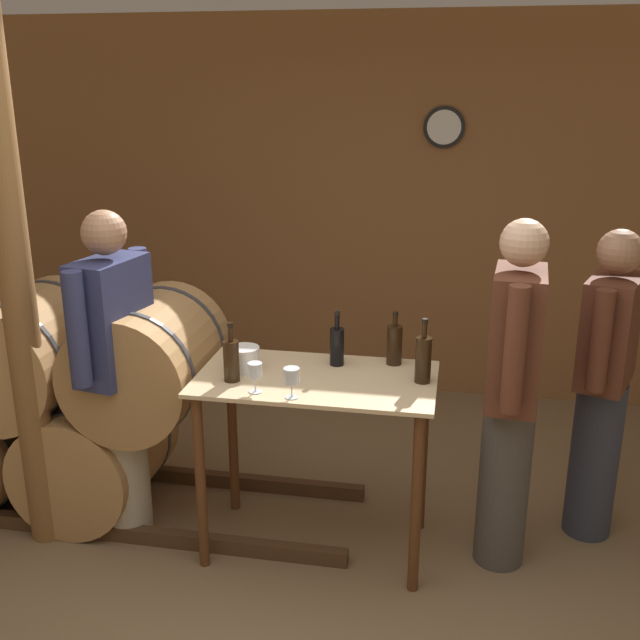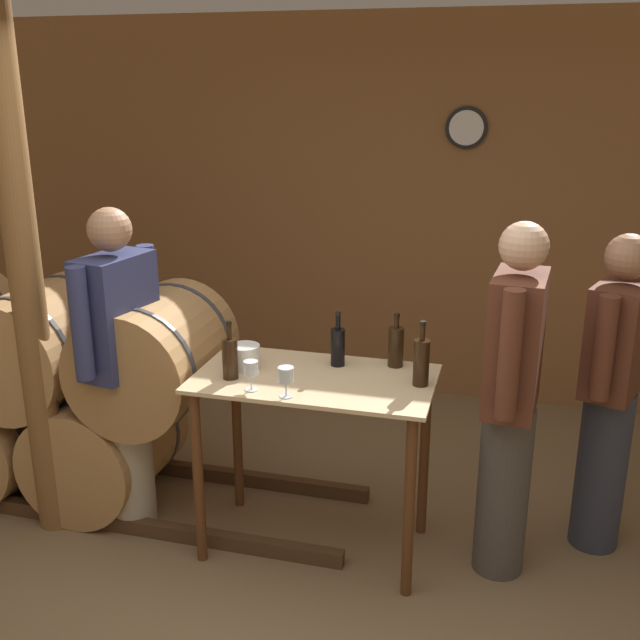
% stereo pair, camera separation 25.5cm
% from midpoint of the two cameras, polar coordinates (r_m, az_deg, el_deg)
% --- Properties ---
extents(back_wall, '(8.40, 0.08, 2.70)m').
position_cam_midpoint_polar(back_wall, '(5.43, 2.87, 8.29)').
color(back_wall, brown).
rests_on(back_wall, ground_plane).
extents(barrel_rack, '(4.22, 0.76, 1.22)m').
position_cam_midpoint_polar(barrel_rack, '(4.50, -24.36, -5.54)').
color(barrel_rack, '#4C331E').
rests_on(barrel_rack, ground_plane).
extents(tasting_table, '(1.13, 0.63, 0.92)m').
position_cam_midpoint_polar(tasting_table, '(3.60, -2.34, -7.14)').
color(tasting_table, '#D1B284').
rests_on(tasting_table, ground_plane).
extents(wooden_post, '(0.16, 0.16, 2.70)m').
position_cam_midpoint_polar(wooden_post, '(3.80, -23.94, 2.53)').
color(wooden_post, brown).
rests_on(wooden_post, ground_plane).
extents(wine_bottle_far_left, '(0.07, 0.07, 0.28)m').
position_cam_midpoint_polar(wine_bottle_far_left, '(3.49, -8.86, -3.01)').
color(wine_bottle_far_left, black).
rests_on(wine_bottle_far_left, tasting_table).
extents(wine_bottle_left, '(0.07, 0.07, 0.28)m').
position_cam_midpoint_polar(wine_bottle_left, '(3.64, -0.71, -1.93)').
color(wine_bottle_left, black).
rests_on(wine_bottle_left, tasting_table).
extents(wine_bottle_center, '(0.08, 0.08, 0.27)m').
position_cam_midpoint_polar(wine_bottle_center, '(3.65, 3.71, -1.85)').
color(wine_bottle_center, black).
rests_on(wine_bottle_center, tasting_table).
extents(wine_bottle_right, '(0.07, 0.07, 0.31)m').
position_cam_midpoint_polar(wine_bottle_right, '(3.44, 5.78, -2.94)').
color(wine_bottle_right, black).
rests_on(wine_bottle_right, tasting_table).
extents(wine_glass_near_left, '(0.07, 0.07, 0.14)m').
position_cam_midpoint_polar(wine_glass_near_left, '(3.35, -7.16, -3.92)').
color(wine_glass_near_left, silver).
rests_on(wine_glass_near_left, tasting_table).
extents(wine_glass_near_center, '(0.07, 0.07, 0.14)m').
position_cam_midpoint_polar(wine_glass_near_center, '(3.27, -4.42, -4.34)').
color(wine_glass_near_center, silver).
rests_on(wine_glass_near_center, tasting_table).
extents(ice_bucket, '(0.15, 0.15, 0.12)m').
position_cam_midpoint_polar(ice_bucket, '(3.61, -7.81, -2.99)').
color(ice_bucket, white).
rests_on(ice_bucket, tasting_table).
extents(person_host, '(0.25, 0.59, 1.69)m').
position_cam_midpoint_polar(person_host, '(3.51, 12.38, -5.35)').
color(person_host, '#4C4742').
rests_on(person_host, ground_plane).
extents(person_visitor_with_scarf, '(0.34, 0.56, 1.60)m').
position_cam_midpoint_polar(person_visitor_with_scarf, '(3.89, 19.07, -4.47)').
color(person_visitor_with_scarf, '#333847').
rests_on(person_visitor_with_scarf, ground_plane).
extents(person_visitor_bearded, '(0.29, 0.58, 1.69)m').
position_cam_midpoint_polar(person_visitor_bearded, '(3.83, -17.11, -3.80)').
color(person_visitor_bearded, '#B7AD93').
rests_on(person_visitor_bearded, ground_plane).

